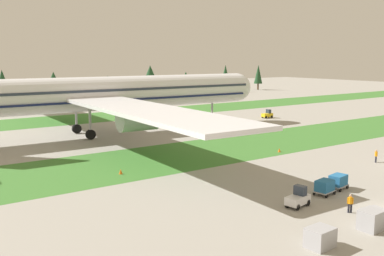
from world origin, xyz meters
name	(u,v)px	position (x,y,z in m)	size (l,w,h in m)	color
grass_strip_near	(196,153)	(0.00, 30.51, 0.00)	(320.00, 16.63, 0.01)	#3D752D
grass_strip_far	(83,118)	(0.00, 75.78, 0.00)	(320.00, 16.63, 0.01)	#3D752D
airliner	(93,94)	(-6.61, 53.23, 7.49)	(71.68, 87.55, 20.92)	white
baggage_tug	(298,198)	(-5.88, 5.72, 0.81)	(2.78, 1.73, 1.97)	silver
cargo_dolly_lead	(325,186)	(-0.93, 6.58, 0.92)	(2.42, 1.86, 1.55)	#A3A3A8
cargo_dolly_second	(338,181)	(1.92, 7.08, 0.92)	(2.42, 1.86, 1.55)	#A3A3A8
pushback_tractor	(267,114)	(35.58, 51.80, 0.81)	(2.64, 1.39, 1.97)	yellow
ground_crew_marshaller	(376,155)	(16.30, 11.77, 0.95)	(0.46, 0.39, 1.74)	black
ground_crew_loader	(350,203)	(-3.32, 1.86, 0.95)	(0.42, 0.43, 1.74)	black
uld_container_0	(320,238)	(-11.50, -1.39, 0.76)	(2.00, 1.60, 1.51)	#A3A3A8
uld_container_1	(374,219)	(-4.83, -1.47, 0.80)	(2.00, 1.60, 1.60)	#A3A3A8
uld_container_2	(372,220)	(-5.30, -1.60, 0.84)	(2.00, 1.60, 1.68)	#A3A3A8
taxiway_marker_0	(121,172)	(-14.50, 26.00, 0.31)	(0.44, 0.44, 0.63)	orange
taxiway_marker_1	(279,150)	(10.45, 23.83, 0.30)	(0.44, 0.44, 0.60)	orange
distant_tree_line	(7,81)	(-6.84, 119.22, 6.83)	(194.84, 9.83, 11.70)	#4C3823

